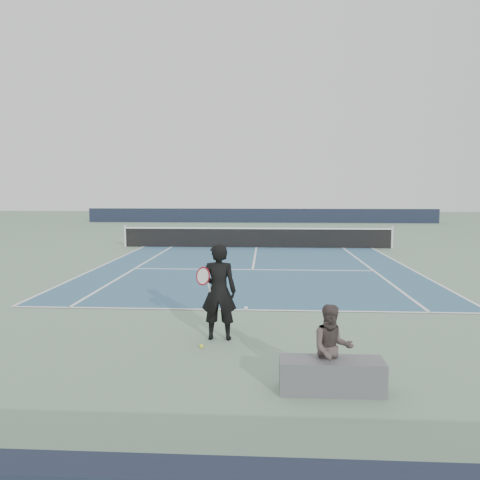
# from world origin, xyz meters

# --- Properties ---
(ground) EXTENTS (80.00, 80.00, 0.00)m
(ground) POSITION_xyz_m (0.00, 0.00, 0.00)
(ground) COLOR slate
(court_surface) EXTENTS (10.97, 23.77, 0.01)m
(court_surface) POSITION_xyz_m (0.00, 0.00, 0.01)
(court_surface) COLOR #345E7C
(court_surface) RESTS_ON ground
(tennis_net) EXTENTS (12.90, 0.10, 1.07)m
(tennis_net) POSITION_xyz_m (0.00, 0.00, 0.50)
(tennis_net) COLOR silver
(tennis_net) RESTS_ON ground
(windscreen_far) EXTENTS (30.00, 0.25, 1.20)m
(windscreen_far) POSITION_xyz_m (0.00, 17.88, 0.60)
(windscreen_far) COLOR black
(windscreen_far) RESTS_ON ground
(tennis_player) EXTENTS (0.79, 0.48, 1.79)m
(tennis_player) POSITION_xyz_m (-0.40, -13.97, 0.89)
(tennis_player) COLOR black
(tennis_player) RESTS_ON ground
(tennis_ball) EXTENTS (0.07, 0.07, 0.07)m
(tennis_ball) POSITION_xyz_m (-0.66, -14.48, 0.04)
(tennis_ball) COLOR yellow
(tennis_ball) RESTS_ON ground
(spectator_bench) EXTENTS (1.43, 0.56, 1.20)m
(spectator_bench) POSITION_xyz_m (1.35, -16.14, 0.42)
(spectator_bench) COLOR #5A5A5F
(spectator_bench) RESTS_ON ground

